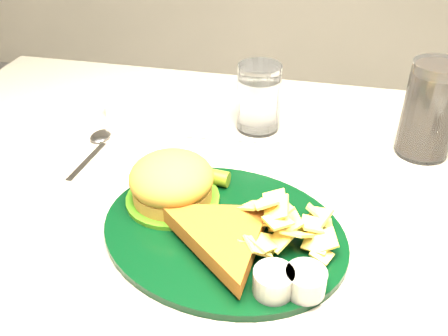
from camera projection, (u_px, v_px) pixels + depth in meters
The scene contains 6 objects.
dinner_plate at pixel (223, 212), 0.60m from camera, with size 0.31×0.26×0.07m, color black, non-canonical shape.
water_glass at pixel (259, 98), 0.81m from camera, with size 0.07×0.07×0.11m, color white.
cola_glass at pixel (430, 110), 0.74m from camera, with size 0.08×0.08×0.15m, color black.
spoon at pixel (87, 160), 0.75m from camera, with size 0.04×0.15×0.01m, color silver, non-canonical shape.
ramekin at pixel (116, 108), 0.87m from camera, with size 0.04×0.04×0.03m, color white.
wrapped_straw at pixel (243, 139), 0.80m from camera, with size 0.19×0.07×0.01m, color white, non-canonical shape.
Camera 1 is at (0.08, -0.54, 1.16)m, focal length 40.00 mm.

